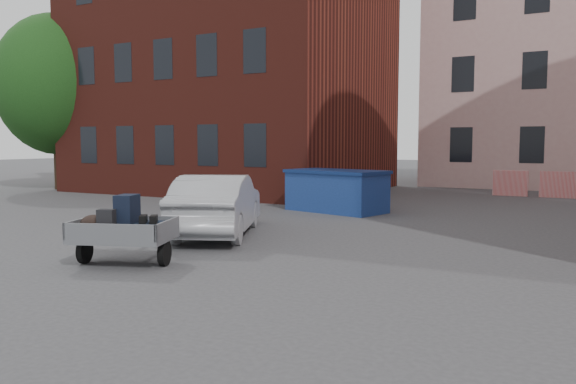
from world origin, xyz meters
The scene contains 8 objects.
ground centered at (0.00, 0.00, 0.00)m, with size 120.00×120.00×0.00m, color #38383A.
building_brick centered at (-9.00, 13.00, 7.00)m, with size 12.00×10.00×14.00m, color #591E16.
far_building centered at (-20.00, 22.00, 4.00)m, with size 6.00×6.00×8.00m, color maroon.
tree centered at (-16.00, 9.00, 5.17)m, with size 5.28×5.28×8.30m.
barriers centered at (4.20, 15.00, 0.50)m, with size 4.70×0.18×1.00m.
trailer centered at (-1.84, -1.54, 0.61)m, with size 1.88×1.98×1.20m.
dumpster centered at (-1.57, 7.11, 0.64)m, with size 3.32×2.29×1.27m.
silver_car centered at (-2.23, 1.81, 0.69)m, with size 1.46×4.17×1.38m, color #A0A2A7.
Camera 1 is at (5.09, -8.59, 2.08)m, focal length 35.00 mm.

